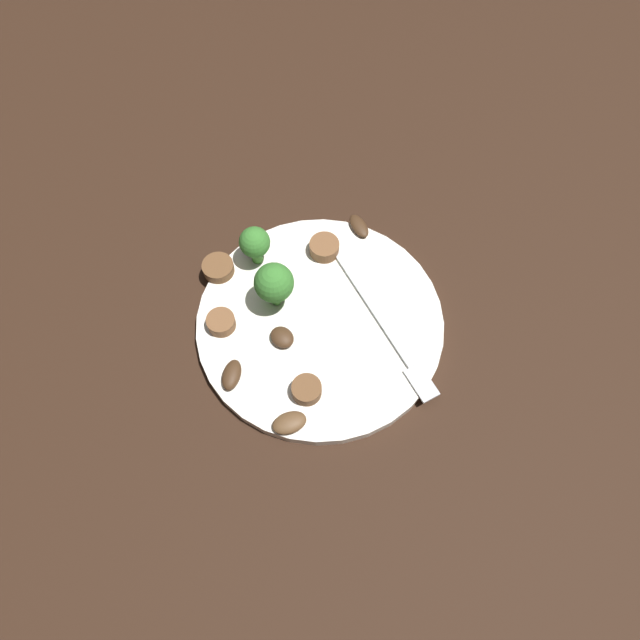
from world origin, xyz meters
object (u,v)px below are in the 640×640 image
at_px(plate, 320,323).
at_px(sausage_slice_0, 221,322).
at_px(mushroom_2, 359,226).
at_px(sausage_slice_2, 218,268).
at_px(broccoli_floret_1, 255,243).
at_px(mushroom_0, 232,375).
at_px(sausage_slice_3, 324,248).
at_px(mushroom_3, 282,337).
at_px(mushroom_5, 289,423).
at_px(fork, 388,332).
at_px(sausage_slice_1, 307,390).
at_px(broccoli_floret_0, 274,283).

bearing_deg(plate, sausage_slice_0, -107.29).
bearing_deg(mushroom_2, plate, -41.41).
bearing_deg(mushroom_2, sausage_slice_2, -90.57).
bearing_deg(broccoli_floret_1, sausage_slice_0, -42.90).
bearing_deg(mushroom_0, sausage_slice_3, 127.52).
bearing_deg(mushroom_0, mushroom_2, 123.18).
relative_size(sausage_slice_2, sausage_slice_3, 1.03).
relative_size(broccoli_floret_1, sausage_slice_0, 1.69).
xyz_separation_m(sausage_slice_3, mushroom_3, (0.08, -0.07, -0.00)).
relative_size(sausage_slice_2, mushroom_0, 1.04).
bearing_deg(plate, sausage_slice_3, 156.04).
distance_m(mushroom_0, mushroom_3, 0.06).
bearing_deg(mushroom_5, fork, 113.47).
distance_m(broccoli_floret_1, sausage_slice_1, 0.15).
xyz_separation_m(broccoli_floret_0, broccoli_floret_1, (-0.05, -0.00, -0.01)).
height_order(broccoli_floret_0, sausage_slice_3, broccoli_floret_0).
xyz_separation_m(fork, broccoli_floret_1, (-0.12, -0.09, 0.03)).
height_order(sausage_slice_3, mushroom_3, sausage_slice_3).
height_order(fork, broccoli_floret_0, broccoli_floret_0).
distance_m(sausage_slice_0, sausage_slice_2, 0.06).
bearing_deg(fork, mushroom_5, -74.10).
xyz_separation_m(sausage_slice_1, mushroom_3, (-0.06, -0.00, -0.00)).
bearing_deg(broccoli_floret_0, mushroom_5, -13.50).
bearing_deg(sausage_slice_0, sausage_slice_2, 166.38).
xyz_separation_m(broccoli_floret_1, sausage_slice_2, (-0.00, -0.04, -0.02)).
xyz_separation_m(sausage_slice_1, mushroom_2, (-0.15, 0.11, -0.00)).
xyz_separation_m(sausage_slice_1, mushroom_0, (-0.04, -0.06, -0.00)).
xyz_separation_m(fork, mushroom_5, (0.05, -0.12, 0.00)).
relative_size(plate, sausage_slice_3, 7.88).
xyz_separation_m(sausage_slice_0, sausage_slice_3, (-0.04, 0.12, 0.00)).
distance_m(fork, mushroom_0, 0.15).
relative_size(sausage_slice_3, mushroom_3, 1.26).
bearing_deg(sausage_slice_3, fork, 12.32).
distance_m(mushroom_2, mushroom_3, 0.15).
distance_m(plate, broccoli_floret_1, 0.10).
distance_m(broccoli_floret_0, sausage_slice_0, 0.07).
height_order(broccoli_floret_1, sausage_slice_2, broccoli_floret_1).
bearing_deg(sausage_slice_0, mushroom_3, 54.65).
distance_m(fork, broccoli_floret_0, 0.12).
bearing_deg(mushroom_5, mushroom_3, 165.33).
bearing_deg(plate, mushroom_5, -35.30).
relative_size(mushroom_0, mushroom_3, 1.25).
bearing_deg(mushroom_5, broccoli_floret_0, 166.50).
bearing_deg(broccoli_floret_1, sausage_slice_3, 77.29).
bearing_deg(mushroom_3, mushroom_0, -70.74).
bearing_deg(mushroom_5, mushroom_2, 141.53).
bearing_deg(sausage_slice_3, mushroom_3, -42.64).
relative_size(broccoli_floret_0, mushroom_5, 1.81).
bearing_deg(plate, sausage_slice_1, -30.04).
bearing_deg(fork, broccoli_floret_0, -135.93).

